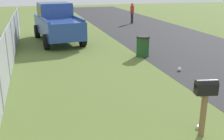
# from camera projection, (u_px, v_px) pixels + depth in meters

# --- Properties ---
(mailbox) EXTENTS (0.28, 0.48, 1.28)m
(mailbox) POSITION_uv_depth(u_px,v_px,m) (206.00, 92.00, 5.55)
(mailbox) COLOR brown
(mailbox) RESTS_ON ground
(pickup_truck) EXTENTS (5.13, 2.56, 2.09)m
(pickup_truck) POSITION_uv_depth(u_px,v_px,m) (57.00, 21.00, 15.00)
(pickup_truck) COLOR #284793
(pickup_truck) RESTS_ON ground
(trash_bin) EXTENTS (0.59, 0.59, 0.92)m
(trash_bin) POSITION_uv_depth(u_px,v_px,m) (143.00, 46.00, 12.00)
(trash_bin) COLOR #1E4C1E
(trash_bin) RESTS_ON ground
(pedestrian) EXTENTS (0.38, 0.45, 1.62)m
(pedestrian) POSITION_uv_depth(u_px,v_px,m) (132.00, 12.00, 21.72)
(pedestrian) COLOR black
(pedestrian) RESTS_ON ground
(fence_section) EXTENTS (17.49, 0.07, 1.66)m
(fence_section) POSITION_uv_depth(u_px,v_px,m) (10.00, 46.00, 10.12)
(fence_section) COLOR #9EA3A8
(fence_section) RESTS_ON ground
(litter_bag_midfield_a) EXTENTS (0.14, 0.14, 0.14)m
(litter_bag_midfield_a) POSITION_uv_depth(u_px,v_px,m) (179.00, 69.00, 10.12)
(litter_bag_midfield_a) COLOR silver
(litter_bag_midfield_a) RESTS_ON ground
(litter_can_midfield_b) EXTENTS (0.13, 0.13, 0.07)m
(litter_can_midfield_b) POSITION_uv_depth(u_px,v_px,m) (198.00, 127.00, 6.14)
(litter_can_midfield_b) COLOR silver
(litter_can_midfield_b) RESTS_ON ground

